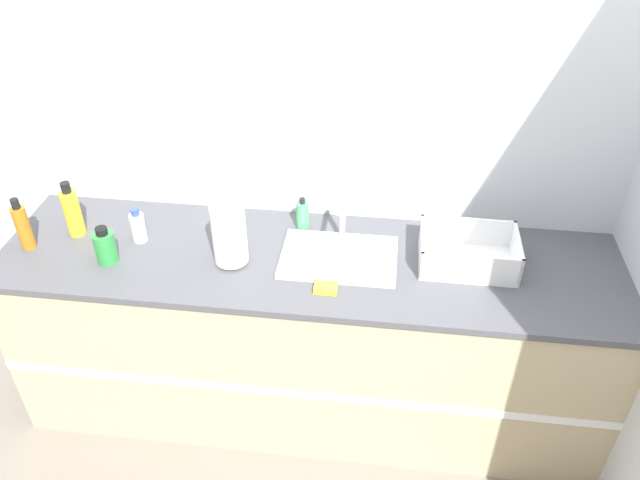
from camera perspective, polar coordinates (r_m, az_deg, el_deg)
The scene contains 12 objects.
ground_plane at distance 3.01m, azimuth -1.73°, elevation -19.18°, with size 12.00×12.00×0.00m, color slate.
wall_back at distance 2.67m, azimuth 0.03°, elevation 10.06°, with size 4.98×0.06×2.60m.
counter_cabinet at distance 2.88m, azimuth -0.89°, elevation -8.66°, with size 2.61×0.69×0.89m.
sink at distance 2.57m, azimuth 1.74°, elevation -1.36°, with size 0.48×0.32×0.24m.
paper_towel_roll at distance 2.51m, azimuth -8.30°, elevation 0.56°, with size 0.14×0.14×0.28m.
dish_rack at distance 2.60m, azimuth 13.36°, elevation -1.27°, with size 0.39×0.27×0.14m.
bottle_amber at distance 2.86m, azimuth -25.52°, elevation 1.13°, with size 0.06×0.06×0.24m.
bottle_green at distance 2.67m, azimuth -19.05°, elevation -0.56°, with size 0.09×0.09×0.16m.
bottle_clear at distance 2.75m, azimuth -16.30°, elevation 1.17°, with size 0.06×0.06×0.16m.
bottle_yellow at distance 2.86m, azimuth -21.70°, elevation 2.42°, with size 0.07×0.07×0.26m.
soap_dispenser at distance 2.71m, azimuth -1.61°, elevation 2.25°, with size 0.05×0.05×0.16m.
sponge at distance 2.42m, azimuth 0.52°, elevation -4.41°, with size 0.09×0.06×0.02m.
Camera 1 is at (0.30, -1.68, 2.48)m, focal length 35.00 mm.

